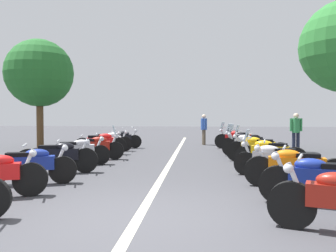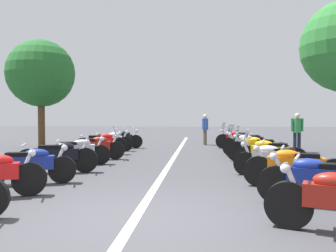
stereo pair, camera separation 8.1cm
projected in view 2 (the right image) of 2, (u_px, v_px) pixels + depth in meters
ground_plane at (135, 219)px, 5.14m from camera, size 80.00×80.00×0.00m
lane_centre_stripe at (170, 164)px, 10.89m from camera, size 24.79×0.16×0.01m
motorcycle_left_row_2 at (29, 164)px, 7.66m from camera, size 0.90×2.02×0.99m
motorcycle_left_row_3 at (58, 156)px, 9.14m from camera, size 0.79×2.11×1.01m
motorcycle_left_row_4 at (77, 151)px, 10.57m from camera, size 0.91×2.04×0.99m
motorcycle_left_row_5 at (95, 146)px, 11.89m from camera, size 0.68×2.06×1.20m
motorcycle_left_row_6 at (102, 143)px, 13.30m from camera, size 0.73×2.01×1.02m
motorcycle_left_row_7 at (110, 141)px, 14.61m from camera, size 0.71×1.97×0.99m
motorcycle_left_row_8 at (121, 139)px, 15.84m from camera, size 0.83×1.98×0.99m
motorcycle_right_row_1 at (319, 180)px, 5.76m from camera, size 0.88×2.03×1.01m
motorcycle_right_row_2 at (295, 167)px, 7.25m from camera, size 0.80×2.16×1.01m
motorcycle_right_row_3 at (274, 159)px, 8.57m from camera, size 0.88×2.04×1.19m
motorcycle_right_row_4 at (269, 153)px, 9.85m from camera, size 0.96×1.95×1.01m
motorcycle_right_row_5 at (258, 148)px, 11.21m from camera, size 0.86×2.05×1.23m
motorcycle_right_row_6 at (249, 144)px, 12.59m from camera, size 0.94×1.98×1.22m
motorcycle_right_row_7 at (245, 142)px, 14.00m from camera, size 0.92×1.93×1.19m
motorcycle_right_row_8 at (238, 139)px, 15.48m from camera, size 0.96×2.10×1.23m
bystander_2 at (205, 127)px, 17.68m from camera, size 0.52×0.32×1.58m
bystander_3 at (297, 129)px, 14.39m from camera, size 0.32×0.53×1.63m
roadside_tree_1 at (41, 74)px, 16.25m from camera, size 3.18×3.18×5.12m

